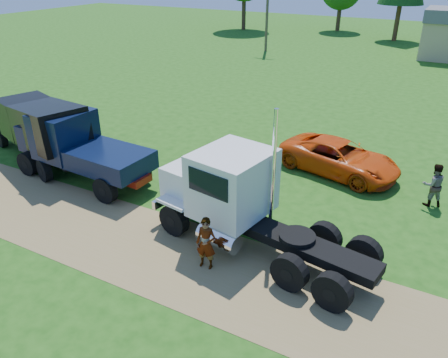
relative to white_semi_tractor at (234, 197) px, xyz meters
The scene contains 8 objects.
ground 2.68m from the white_semi_tractor, 67.82° to the right, with size 140.00×140.00×0.00m, color #1B4910.
dirt_track 2.68m from the white_semi_tractor, 67.82° to the right, with size 120.00×4.20×0.01m, color olive.
white_semi_tractor is the anchor object (origin of this frame).
black_dump_truck 11.55m from the white_semi_tractor, behind, with size 7.57×4.37×3.23m.
navy_truck 8.45m from the white_semi_tractor, behind, with size 7.06×2.77×3.01m.
orange_pickup 7.37m from the white_semi_tractor, 75.47° to the left, with size 2.54×5.52×1.53m, color #D7450A.
spectator_a 2.04m from the white_semi_tractor, 90.29° to the right, with size 0.66×0.44×1.82m, color #999999.
spectator_b 8.40m from the white_semi_tractor, 44.88° to the left, with size 0.88×0.69×1.81m, color #999999.
Camera 1 is at (5.14, -9.70, 8.98)m, focal length 35.00 mm.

